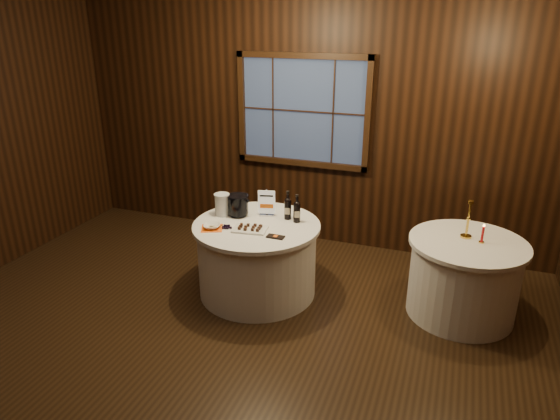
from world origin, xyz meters
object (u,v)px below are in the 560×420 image
at_px(glass_pitcher, 222,204).
at_px(cracker_bowl, 212,226).
at_px(main_table, 257,258).
at_px(chocolate_box, 276,237).
at_px(sign_stand, 267,207).
at_px(side_table, 463,278).
at_px(port_bottle_right, 297,210).
at_px(chocolate_plate, 250,228).
at_px(grape_bunch, 226,227).
at_px(brass_candlestick, 468,224).
at_px(red_candle, 482,235).
at_px(ice_bucket, 238,205).
at_px(port_bottle_left, 288,207).

bearing_deg(glass_pitcher, cracker_bowl, -78.23).
bearing_deg(main_table, chocolate_box, -38.88).
distance_m(main_table, sign_stand, 0.54).
distance_m(sign_stand, glass_pitcher, 0.46).
relative_size(side_table, cracker_bowl, 6.67).
height_order(chocolate_box, cracker_bowl, cracker_bowl).
bearing_deg(side_table, port_bottle_right, -176.15).
distance_m(chocolate_plate, grape_bunch, 0.23).
relative_size(side_table, brass_candlestick, 2.94).
bearing_deg(cracker_bowl, red_candle, 12.78).
bearing_deg(brass_candlestick, ice_bucket, -173.68).
height_order(chocolate_box, grape_bunch, grape_bunch).
height_order(port_bottle_left, cracker_bowl, port_bottle_left).
relative_size(main_table, chocolate_plate, 3.65).
height_order(sign_stand, port_bottle_left, port_bottle_left).
bearing_deg(red_candle, chocolate_plate, -167.31).
xyz_separation_m(main_table, side_table, (2.00, 0.30, 0.00)).
relative_size(port_bottle_right, chocolate_box, 1.77).
distance_m(grape_bunch, glass_pitcher, 0.38).
relative_size(side_table, grape_bunch, 6.72).
xyz_separation_m(side_table, port_bottle_left, (-1.75, -0.06, 0.51)).
distance_m(chocolate_box, glass_pitcher, 0.80).
height_order(side_table, chocolate_box, chocolate_box).
xyz_separation_m(side_table, cracker_bowl, (-2.37, -0.55, 0.41)).
height_order(main_table, port_bottle_left, port_bottle_left).
bearing_deg(chocolate_box, ice_bucket, 146.10).
bearing_deg(side_table, main_table, -171.47).
relative_size(port_bottle_left, red_candle, 1.65).
bearing_deg(port_bottle_left, chocolate_plate, -131.52).
xyz_separation_m(port_bottle_left, chocolate_plate, (-0.25, -0.40, -0.11)).
xyz_separation_m(sign_stand, port_bottle_left, (0.23, -0.01, 0.03)).
bearing_deg(sign_stand, brass_candlestick, -9.90).
xyz_separation_m(chocolate_plate, red_candle, (2.11, 0.47, 0.05)).
height_order(port_bottle_left, chocolate_plate, port_bottle_left).
bearing_deg(glass_pitcher, red_candle, 7.32).
height_order(port_bottle_right, cracker_bowl, port_bottle_right).
distance_m(sign_stand, port_bottle_left, 0.24).
xyz_separation_m(ice_bucket, cracker_bowl, (-0.11, -0.39, -0.09)).
bearing_deg(cracker_bowl, main_table, 34.49).
height_order(port_bottle_right, red_candle, port_bottle_right).
bearing_deg(ice_bucket, grape_bunch, -84.61).
bearing_deg(cracker_bowl, sign_stand, 52.66).
relative_size(ice_bucket, chocolate_box, 1.35).
height_order(port_bottle_left, glass_pitcher, port_bottle_left).
distance_m(side_table, port_bottle_left, 1.83).
height_order(sign_stand, red_candle, sign_stand).
relative_size(port_bottle_right, chocolate_plate, 0.83).
xyz_separation_m(port_bottle_right, ice_bucket, (-0.62, -0.05, -0.01)).
height_order(side_table, grape_bunch, grape_bunch).
distance_m(main_table, port_bottle_right, 0.65).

